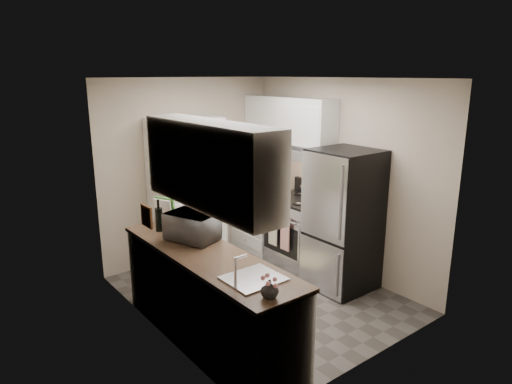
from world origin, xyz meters
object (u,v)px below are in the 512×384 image
refrigerator (343,220)px  toaster_oven (265,180)px  wine_bottle (159,217)px  electric_range (299,231)px  microwave (193,227)px  pantry_cabinet (187,194)px

refrigerator → toaster_oven: (0.11, 1.62, 0.18)m
wine_bottle → toaster_oven: wine_bottle is taller
electric_range → toaster_oven: 0.99m
microwave → pantry_cabinet: bearing=-48.3°
wine_bottle → toaster_oven: bearing=21.0°
refrigerator → wine_bottle: bearing=157.9°
wine_bottle → refrigerator: bearing=-22.1°
microwave → electric_range: bearing=-97.8°
microwave → wine_bottle: size_ratio=1.60×
pantry_cabinet → microwave: bearing=-117.5°
refrigerator → wine_bottle: (-2.00, 0.81, 0.23)m
pantry_cabinet → microwave: 1.54m
microwave → toaster_oven: (1.96, 1.26, -0.03)m
refrigerator → pantry_cabinet: bearing=123.5°
electric_range → wine_bottle: (-2.03, 0.01, 0.60)m
refrigerator → wine_bottle: 2.17m
electric_range → refrigerator: refrigerator is taller
wine_bottle → toaster_oven: (2.11, 0.81, -0.05)m
wine_bottle → toaster_oven: 2.26m
refrigerator → microwave: (-1.85, 0.36, 0.21)m
electric_range → microwave: size_ratio=2.24×
electric_range → pantry_cabinet: bearing=141.8°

